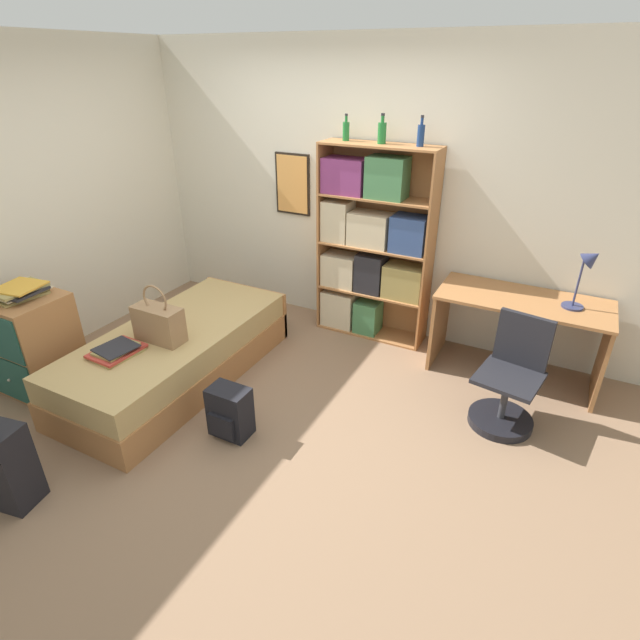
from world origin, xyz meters
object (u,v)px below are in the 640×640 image
magazine_pile_on_dresser (20,291)px  bottle_green (346,130)px  bottle_brown (382,132)px  desk_chair (507,392)px  bed (178,353)px  handbag (159,323)px  bookcase (369,247)px  book_stack_on_bed (116,351)px  bottle_clear (421,135)px  desk_lamp (588,267)px  backpack (230,412)px  waste_bin (508,363)px  dresser (33,344)px  desk (519,321)px

magazine_pile_on_dresser → bottle_green: (1.69, 2.10, 1.00)m
bottle_brown → desk_chair: (1.38, -0.82, -1.60)m
bed → handbag: handbag is taller
handbag → bookcase: size_ratio=0.26×
handbag → book_stack_on_bed: 0.37m
bed → book_stack_on_bed: size_ratio=5.48×
bottle_brown → bottle_clear: bearing=0.9°
book_stack_on_bed → desk_lamp: bearing=31.5°
backpack → waste_bin: 2.33m
magazine_pile_on_dresser → bottle_brown: size_ratio=1.67×
bookcase → dresser: bearing=-133.4°
handbag → desk: size_ratio=0.35×
handbag → desk_lamp: bearing=28.1°
bottle_green → bottle_brown: bearing=-2.9°
bottle_brown → desk: size_ratio=0.18×
bookcase → bottle_brown: size_ratio=7.57×
bookcase → desk: (1.39, -0.13, -0.36)m
dresser → desk: (3.36, 1.95, 0.11)m
bottle_clear → backpack: bottle_clear is taller
desk_lamp → waste_bin: desk_lamp is taller
bookcase → waste_bin: size_ratio=6.83×
bottle_green → waste_bin: (1.64, -0.22, -1.72)m
handbag → desk_lamp: (2.82, 1.50, 0.44)m
dresser → desk_lamp: size_ratio=1.62×
bottle_green → desk_lamp: bearing=-4.5°
bottle_clear → desk: (1.00, -0.15, -1.35)m
bottle_green → desk: (1.66, -0.17, -1.35)m
bookcase → backpack: bearing=-97.8°
magazine_pile_on_dresser → backpack: (1.70, 0.21, -0.66)m
bottle_clear → desk_chair: 2.09m
desk_chair → desk_lamp: bearing=64.1°
bottle_green → desk_chair: 2.49m
bottle_green → desk: bearing=-5.7°
bottle_green → desk_lamp: (2.04, -0.16, -0.81)m
desk → waste_bin: size_ratio=5.08×
dresser → desk: size_ratio=0.61×
bottle_green → bottle_brown: size_ratio=0.92×
waste_bin → desk: bearing=72.5°
handbag → bottle_clear: (1.43, 1.65, 1.26)m
desk_chair → desk: bearing=94.7°
bottle_clear → backpack: bearing=-109.0°
handbag → waste_bin: size_ratio=1.79×
bottle_green → desk_chair: size_ratio=0.26×
bookcase → bottle_brown: bearing=12.5°
bottle_brown → desk_chair: bottle_brown is taller
bed → dresser: dresser is taller
book_stack_on_bed → backpack: bearing=5.8°
bottle_green → bottle_brown: (0.33, -0.02, 0.01)m
bottle_clear → desk: 1.69m
bottle_green → backpack: bearing=-89.6°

